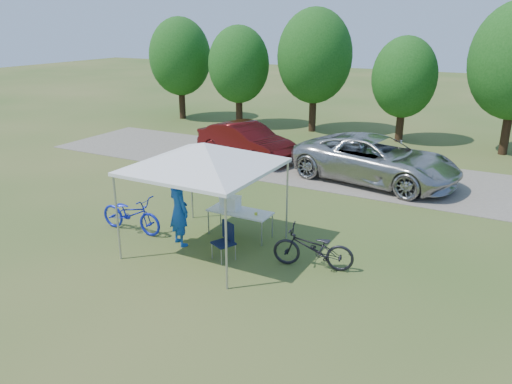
% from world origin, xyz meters
% --- Properties ---
extents(ground, '(100.00, 100.00, 0.00)m').
position_xyz_m(ground, '(0.00, 0.00, 0.00)').
color(ground, '#2D5119').
rests_on(ground, ground).
extents(gravel_strip, '(24.00, 5.00, 0.02)m').
position_xyz_m(gravel_strip, '(0.00, 8.00, 0.01)').
color(gravel_strip, gray).
rests_on(gravel_strip, ground).
extents(canopy, '(4.53, 4.53, 3.00)m').
position_xyz_m(canopy, '(0.00, 0.00, 2.65)').
color(canopy, '#A5A5AA').
rests_on(canopy, ground).
extents(treeline, '(24.89, 4.28, 6.30)m').
position_xyz_m(treeline, '(-0.29, 14.05, 3.53)').
color(treeline, '#382314').
rests_on(treeline, ground).
extents(folding_table, '(1.71, 0.71, 0.70)m').
position_xyz_m(folding_table, '(0.34, 1.07, 0.66)').
color(folding_table, white).
rests_on(folding_table, ground).
extents(folding_chair, '(0.60, 0.64, 0.90)m').
position_xyz_m(folding_chair, '(0.70, -0.24, 0.53)').
color(folding_chair, black).
rests_on(folding_chair, ground).
extents(cooler, '(0.51, 0.35, 0.37)m').
position_xyz_m(cooler, '(0.05, 1.07, 0.89)').
color(cooler, white).
rests_on(cooler, folding_table).
extents(ice_cream_cup, '(0.08, 0.08, 0.06)m').
position_xyz_m(ice_cream_cup, '(0.85, 1.02, 0.73)').
color(ice_cream_cup, '#C1D030').
rests_on(ice_cream_cup, folding_table).
extents(cyclist, '(0.81, 0.69, 1.88)m').
position_xyz_m(cyclist, '(-0.74, -0.13, 0.94)').
color(cyclist, '#1448AA').
rests_on(cyclist, ground).
extents(bike_blue, '(1.95, 0.70, 1.02)m').
position_xyz_m(bike_blue, '(-2.39, -0.09, 0.51)').
color(bike_blue, '#1523BA').
rests_on(bike_blue, ground).
extents(bike_dark, '(1.98, 1.04, 0.99)m').
position_xyz_m(bike_dark, '(2.74, 0.27, 0.49)').
color(bike_dark, black).
rests_on(bike_dark, ground).
extents(minivan, '(6.18, 3.62, 1.62)m').
position_xyz_m(minivan, '(2.21, 7.38, 0.83)').
color(minivan, '#B0B0AB').
rests_on(minivan, gravel_strip).
extents(sedan, '(4.72, 2.73, 1.47)m').
position_xyz_m(sedan, '(-3.33, 7.91, 0.75)').
color(sedan, '#4A0C0C').
rests_on(sedan, gravel_strip).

